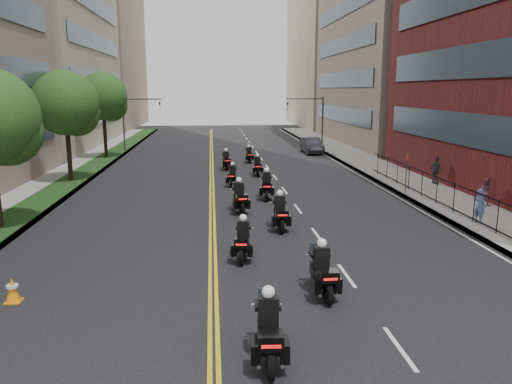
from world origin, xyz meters
TOP-DOWN VIEW (x-y plane):
  - ground at (0.00, 0.00)m, footprint 160.00×160.00m
  - sidewalk_right at (12.00, 25.00)m, footprint 4.00×90.00m
  - sidewalk_left at (-12.00, 25.00)m, footprint 4.00×90.00m
  - grass_strip at (-11.20, 25.00)m, footprint 2.00×90.00m
  - building_right_tan at (21.48, 48.00)m, footprint 15.11×28.00m
  - building_right_far at (21.50, 78.00)m, footprint 15.00×28.00m
  - building_left_far at (-22.00, 78.00)m, footprint 16.00×28.00m
  - iron_fence at (11.00, 12.00)m, footprint 0.05×28.00m
  - street_trees at (-11.05, 18.61)m, footprint 4.40×38.40m
  - traffic_signal_right at (9.54, 42.00)m, footprint 4.09×0.20m
  - traffic_signal_left at (-9.54, 42.00)m, footprint 4.09×0.20m
  - motorcycle_0 at (-0.15, -0.27)m, footprint 0.61×2.50m
  - motorcycle_1 at (1.98, 3.48)m, footprint 0.57×2.45m
  - motorcycle_2 at (-0.29, 7.12)m, footprint 0.70×2.33m
  - motorcycle_3 at (1.69, 11.11)m, footprint 0.58×2.47m
  - motorcycle_4 at (-0.00, 14.54)m, footprint 0.72×2.51m
  - motorcycle_5 at (1.79, 17.73)m, footprint 0.67×2.50m
  - motorcycle_6 at (-0.06, 21.98)m, footprint 0.66×2.15m
  - motorcycle_7 at (1.99, 25.76)m, footprint 0.53×2.26m
  - motorcycle_8 at (-0.26, 28.94)m, footprint 0.67×2.31m
  - motorcycle_9 at (1.88, 32.69)m, footprint 0.54×2.14m
  - parked_sedan at (8.72, 38.75)m, footprint 1.73×4.78m
  - pedestrian_a at (11.20, 10.86)m, footprint 0.60×0.71m
  - pedestrian_b at (13.50, 14.39)m, footprint 0.86×0.91m
  - pedestrian_c at (13.50, 20.64)m, footprint 0.61×1.15m
  - traffic_cone at (-7.55, 3.77)m, footprint 0.47×0.47m

SIDE VIEW (x-z plane):
  - ground at x=0.00m, z-range 0.00..0.00m
  - sidewalk_right at x=12.00m, z-range 0.00..0.15m
  - sidewalk_left at x=-12.00m, z-range 0.00..0.15m
  - grass_strip at x=-11.20m, z-range 0.15..0.19m
  - traffic_cone at x=-7.55m, z-range -0.01..0.77m
  - motorcycle_9 at x=1.88m, z-range -0.17..1.41m
  - motorcycle_6 at x=-0.06m, z-range -0.17..1.42m
  - motorcycle_7 at x=1.99m, z-range -0.18..1.49m
  - motorcycle_8 at x=-0.26m, z-range -0.18..1.53m
  - motorcycle_2 at x=-0.29m, z-range -0.18..1.54m
  - motorcycle_1 at x=1.98m, z-range -0.19..1.62m
  - motorcycle_3 at x=1.69m, z-range -0.19..1.63m
  - motorcycle_0 at x=-0.15m, z-range -0.19..1.65m
  - motorcycle_5 at x=1.79m, z-range -0.19..1.65m
  - motorcycle_4 at x=0.00m, z-range -0.19..1.66m
  - parked_sedan at x=8.72m, z-range 0.00..1.57m
  - pedestrian_b at x=13.50m, z-range 0.15..1.64m
  - iron_fence at x=11.00m, z-range 0.15..1.65m
  - pedestrian_a at x=11.20m, z-range 0.15..1.81m
  - pedestrian_c at x=13.50m, z-range 0.15..2.02m
  - traffic_signal_right at x=9.54m, z-range 0.90..6.50m
  - traffic_signal_left at x=-9.54m, z-range 0.90..6.50m
  - street_trees at x=-11.05m, z-range 1.14..9.12m
  - building_right_far at x=21.50m, z-range 0.00..26.00m
  - building_left_far at x=-22.00m, z-range 0.00..26.00m
  - building_right_tan at x=21.48m, z-range 0.00..30.00m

